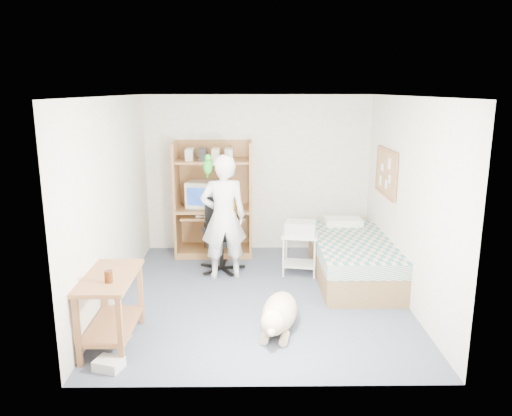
# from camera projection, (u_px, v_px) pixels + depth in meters

# --- Properties ---
(floor) EXTENTS (4.00, 4.00, 0.00)m
(floor) POSITION_uv_depth(u_px,v_px,m) (260.00, 296.00, 6.39)
(floor) COLOR #474E60
(floor) RESTS_ON ground
(wall_back) EXTENTS (3.60, 0.02, 2.50)m
(wall_back) POSITION_uv_depth(u_px,v_px,m) (258.00, 174.00, 8.05)
(wall_back) COLOR beige
(wall_back) RESTS_ON floor
(wall_right) EXTENTS (0.02, 4.00, 2.50)m
(wall_right) POSITION_uv_depth(u_px,v_px,m) (407.00, 200.00, 6.12)
(wall_right) COLOR beige
(wall_right) RESTS_ON floor
(wall_left) EXTENTS (0.02, 4.00, 2.50)m
(wall_left) POSITION_uv_depth(u_px,v_px,m) (113.00, 201.00, 6.08)
(wall_left) COLOR beige
(wall_left) RESTS_ON floor
(ceiling) EXTENTS (3.60, 4.00, 0.02)m
(ceiling) POSITION_uv_depth(u_px,v_px,m) (260.00, 96.00, 5.81)
(ceiling) COLOR white
(ceiling) RESTS_ON wall_back
(computer_hutch) EXTENTS (1.20, 0.63, 1.80)m
(computer_hutch) POSITION_uv_depth(u_px,v_px,m) (214.00, 203.00, 7.88)
(computer_hutch) COLOR brown
(computer_hutch) RESTS_ON floor
(bed) EXTENTS (1.02, 2.02, 0.66)m
(bed) POSITION_uv_depth(u_px,v_px,m) (353.00, 258.00, 6.94)
(bed) COLOR brown
(bed) RESTS_ON floor
(side_desk) EXTENTS (0.50, 1.00, 0.75)m
(side_desk) POSITION_uv_depth(u_px,v_px,m) (111.00, 299.00, 5.09)
(side_desk) COLOR brown
(side_desk) RESTS_ON floor
(corkboard) EXTENTS (0.04, 0.94, 0.66)m
(corkboard) POSITION_uv_depth(u_px,v_px,m) (386.00, 172.00, 6.95)
(corkboard) COLOR olive
(corkboard) RESTS_ON wall_right
(office_chair) EXTENTS (0.59, 0.59, 1.04)m
(office_chair) POSITION_uv_depth(u_px,v_px,m) (221.00, 245.00, 7.26)
(office_chair) COLOR black
(office_chair) RESTS_ON floor
(person) EXTENTS (0.70, 0.52, 1.73)m
(person) POSITION_uv_depth(u_px,v_px,m) (223.00, 217.00, 6.85)
(person) COLOR silver
(person) RESTS_ON floor
(parrot) EXTENTS (0.13, 0.22, 0.35)m
(parrot) POSITION_uv_depth(u_px,v_px,m) (208.00, 165.00, 6.69)
(parrot) COLOR #15921A
(parrot) RESTS_ON person
(dog) EXTENTS (0.53, 1.17, 0.44)m
(dog) POSITION_uv_depth(u_px,v_px,m) (279.00, 313.00, 5.45)
(dog) COLOR beige
(dog) RESTS_ON floor
(printer_cart) EXTENTS (0.56, 0.48, 0.59)m
(printer_cart) POSITION_uv_depth(u_px,v_px,m) (300.00, 247.00, 7.08)
(printer_cart) COLOR silver
(printer_cart) RESTS_ON floor
(printer) EXTENTS (0.47, 0.39, 0.18)m
(printer) POSITION_uv_depth(u_px,v_px,m) (301.00, 228.00, 7.01)
(printer) COLOR #B1B2AD
(printer) RESTS_ON printer_cart
(crt_monitor) EXTENTS (0.49, 0.51, 0.41)m
(crt_monitor) POSITION_uv_depth(u_px,v_px,m) (202.00, 194.00, 7.85)
(crt_monitor) COLOR beige
(crt_monitor) RESTS_ON computer_hutch
(keyboard) EXTENTS (0.45, 0.17, 0.03)m
(keyboard) POSITION_uv_depth(u_px,v_px,m) (210.00, 215.00, 7.76)
(keyboard) COLOR beige
(keyboard) RESTS_ON computer_hutch
(pencil_cup) EXTENTS (0.08, 0.08, 0.12)m
(pencil_cup) POSITION_uv_depth(u_px,v_px,m) (233.00, 205.00, 7.80)
(pencil_cup) COLOR gold
(pencil_cup) RESTS_ON computer_hutch
(drink_glass) EXTENTS (0.08, 0.08, 0.12)m
(drink_glass) POSITION_uv_depth(u_px,v_px,m) (109.00, 277.00, 4.84)
(drink_glass) COLOR #401D0A
(drink_glass) RESTS_ON side_desk
(floor_box_a) EXTENTS (0.30, 0.26, 0.10)m
(floor_box_a) POSITION_uv_depth(u_px,v_px,m) (109.00, 364.00, 4.71)
(floor_box_a) COLOR silver
(floor_box_a) RESTS_ON floor
(floor_box_b) EXTENTS (0.20, 0.23, 0.08)m
(floor_box_b) POSITION_uv_depth(u_px,v_px,m) (120.00, 337.00, 5.25)
(floor_box_b) COLOR #B5B5B0
(floor_box_b) RESTS_ON floor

